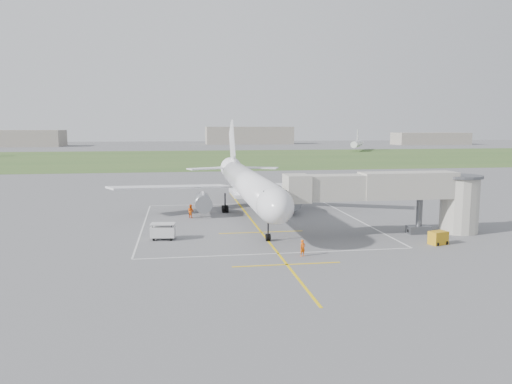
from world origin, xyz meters
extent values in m
plane|color=#59595C|center=(0.00, 0.00, 0.00)|extent=(700.00, 700.00, 0.00)
cube|color=#395A27|center=(0.00, 130.00, 0.01)|extent=(700.00, 120.00, 0.02)
cube|color=yellow|center=(0.00, -5.00, 0.01)|extent=(0.25, 60.00, 0.01)
cube|color=yellow|center=(0.00, -24.00, 0.01)|extent=(10.00, 0.25, 0.01)
cube|color=yellow|center=(0.00, -10.00, 0.01)|extent=(10.00, 0.25, 0.01)
cube|color=silver|center=(0.00, 12.00, 0.01)|extent=(28.00, 0.20, 0.01)
cube|color=silver|center=(0.00, -20.00, 0.01)|extent=(28.00, 0.20, 0.01)
cube|color=silver|center=(-14.00, -4.00, 0.01)|extent=(0.20, 32.00, 0.01)
cube|color=silver|center=(14.00, -4.00, 0.01)|extent=(0.20, 32.00, 0.01)
cylinder|color=white|center=(0.00, 0.00, 4.50)|extent=(3.80, 36.00, 3.80)
ellipsoid|color=white|center=(0.00, -18.00, 4.50)|extent=(3.80, 7.22, 3.80)
cube|color=black|center=(0.00, -18.90, 5.55)|extent=(2.40, 1.60, 0.99)
cone|color=white|center=(0.00, 20.50, 4.90)|extent=(3.80, 6.00, 3.80)
cube|color=white|center=(10.50, 6.00, 3.65)|extent=(17.93, 11.24, 1.23)
cube|color=white|center=(-10.50, 6.00, 3.65)|extent=(17.93, 11.24, 1.23)
cube|color=white|center=(0.00, 3.00, 2.95)|extent=(4.20, 8.00, 0.50)
cube|color=white|center=(0.00, 21.20, 9.20)|extent=(0.30, 7.89, 8.65)
cube|color=white|center=(0.00, 19.00, 6.20)|extent=(0.35, 5.00, 1.20)
cube|color=white|center=(4.20, 20.20, 5.10)|extent=(7.85, 5.03, 0.20)
cube|color=white|center=(-4.20, 20.20, 5.10)|extent=(7.85, 5.03, 0.20)
cylinder|color=gray|center=(6.20, 2.50, 1.90)|extent=(2.30, 4.20, 2.30)
cube|color=white|center=(6.20, 2.20, 2.70)|extent=(0.25, 2.40, 1.20)
cylinder|color=gray|center=(-6.20, 2.50, 1.90)|extent=(2.30, 4.20, 2.30)
cube|color=white|center=(-6.20, 2.20, 2.70)|extent=(0.25, 2.40, 1.20)
cylinder|color=black|center=(0.00, -14.50, 1.30)|extent=(0.18, 0.18, 2.60)
cylinder|color=black|center=(-0.11, -14.50, 0.40)|extent=(0.28, 0.80, 0.80)
cylinder|color=black|center=(0.11, -14.50, 0.40)|extent=(0.28, 0.80, 0.80)
cylinder|color=black|center=(2.90, 4.50, 1.40)|extent=(0.22, 0.22, 2.80)
cylinder|color=black|center=(2.62, 4.15, 0.48)|extent=(0.32, 0.96, 0.96)
cylinder|color=black|center=(3.18, 4.15, 0.48)|extent=(0.32, 0.96, 0.96)
cylinder|color=black|center=(2.62, 4.85, 0.48)|extent=(0.32, 0.96, 0.96)
cylinder|color=black|center=(3.18, 4.85, 0.48)|extent=(0.32, 0.96, 0.96)
cylinder|color=black|center=(-2.90, 4.50, 1.40)|extent=(0.22, 0.22, 2.80)
cylinder|color=black|center=(-3.18, 4.15, 0.48)|extent=(0.32, 0.96, 0.96)
cylinder|color=black|center=(-2.62, 4.15, 0.48)|extent=(0.32, 0.96, 0.96)
cylinder|color=black|center=(-3.18, 4.85, 0.48)|extent=(0.32, 0.96, 0.96)
cylinder|color=black|center=(-2.62, 4.85, 0.48)|extent=(0.32, 0.96, 0.96)
cube|color=#AEAA9D|center=(7.74, -13.50, 5.60)|extent=(11.09, 2.90, 2.80)
cube|color=#AEAA9D|center=(16.46, -13.50, 5.70)|extent=(11.09, 3.10, 3.00)
cube|color=#AEAA9D|center=(3.40, -13.50, 5.60)|extent=(2.60, 3.40, 3.00)
cylinder|color=#525459|center=(18.00, -13.50, 2.10)|extent=(0.70, 0.70, 4.20)
cube|color=#525459|center=(18.00, -13.50, 0.45)|extent=(2.60, 1.40, 0.90)
cylinder|color=#AEAA9D|center=(23.00, -13.50, 3.20)|extent=(4.40, 4.40, 6.40)
cylinder|color=#525459|center=(23.00, -13.50, 6.60)|extent=(5.00, 5.00, 0.30)
cylinder|color=black|center=(17.00, -13.50, 0.35)|extent=(0.70, 0.30, 0.70)
cylinder|color=black|center=(19.00, -13.50, 0.35)|extent=(0.70, 0.30, 0.70)
cube|color=#C49018|center=(17.50, -18.85, 0.70)|extent=(2.14, 1.72, 1.40)
cylinder|color=black|center=(17.03, -19.54, 0.21)|extent=(0.30, 0.45, 0.41)
cylinder|color=black|center=(18.27, -19.14, 0.21)|extent=(0.30, 0.45, 0.41)
cube|color=silver|center=(-11.33, -12.09, 0.89)|extent=(2.80, 1.89, 1.15)
cube|color=silver|center=(-11.33, -12.09, 1.78)|extent=(2.80, 1.89, 0.08)
cylinder|color=black|center=(-12.45, -12.59, 1.10)|extent=(0.08, 0.08, 1.36)
cylinder|color=black|center=(-10.37, -12.85, 1.10)|extent=(0.08, 0.08, 1.36)
cylinder|color=black|center=(-12.29, -11.34, 1.10)|extent=(0.08, 0.08, 1.36)
cylinder|color=black|center=(-10.21, -11.60, 1.10)|extent=(0.08, 0.08, 1.36)
cylinder|color=black|center=(-12.34, -12.55, 0.21)|extent=(0.24, 0.44, 0.42)
cylinder|color=black|center=(-10.47, -12.79, 0.21)|extent=(0.24, 0.44, 0.42)
cylinder|color=black|center=(-12.19, -11.40, 0.21)|extent=(0.24, 0.44, 0.42)
cylinder|color=black|center=(-10.32, -11.64, 0.21)|extent=(0.24, 0.44, 0.42)
imported|color=#FF5E08|center=(2.13, -21.35, 0.81)|extent=(0.69, 0.59, 1.61)
imported|color=#EF5507|center=(-7.97, 0.71, 0.93)|extent=(1.13, 1.14, 1.86)
cube|color=gray|center=(40.00, 280.00, 6.00)|extent=(60.00, 20.00, 12.00)
cube|color=gray|center=(160.00, 250.00, 4.00)|extent=(50.00, 18.00, 8.00)
cylinder|color=white|center=(81.26, 177.48, 3.50)|extent=(17.07, 30.10, 3.20)
cube|color=white|center=(81.26, 177.48, 8.00)|extent=(2.04, 3.72, 5.50)
camera|label=1|loc=(-9.55, -66.82, 12.42)|focal=35.00mm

